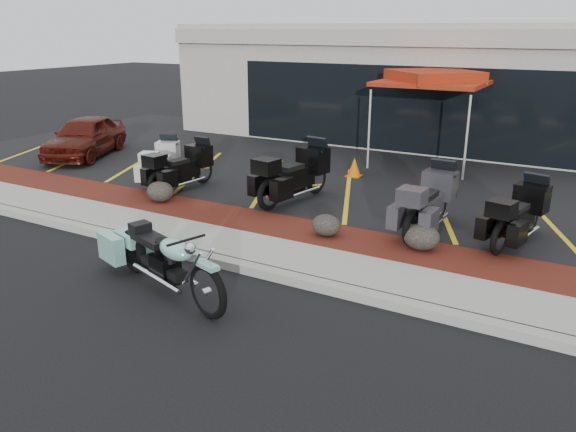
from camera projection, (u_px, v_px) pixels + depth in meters
The scene contains 18 objects.
ground at pixel (202, 289), 8.73m from camera, with size 90.00×90.00×0.00m, color black.
curb at pixel (235, 265), 9.45m from camera, with size 24.00×0.25×0.15m, color gray.
sidewalk at pixel (257, 251), 10.03m from camera, with size 24.00×1.20×0.15m, color gray.
mulch_bed at pixel (290, 231), 11.02m from camera, with size 24.00×1.20×0.16m, color #3C100D.
upper_lot at pixel (385, 173), 15.48m from camera, with size 26.00×9.60×0.15m, color black.
dealership_building at pixel (449, 83), 20.04m from camera, with size 18.00×8.16×4.00m.
boulder_left at pixel (160, 192), 12.56m from camera, with size 0.64×0.54×0.46m, color black.
boulder_mid at pixel (326, 225), 10.50m from camera, with size 0.57×0.47×0.40m, color black.
boulder_right at pixel (421, 237), 9.83m from camera, with size 0.66×0.55×0.46m, color black.
hero_cruiser at pixel (208, 283), 7.70m from camera, with size 3.06×0.78×1.08m, color #7EC4B0, non-canonical shape.
touring_white at pixel (170, 155), 14.62m from camera, with size 1.95×0.74×1.13m, color silver, non-canonical shape.
touring_black_front at pixel (203, 160), 13.96m from camera, with size 2.05×0.78×1.19m, color black, non-canonical shape.
touring_black_mid at pixel (316, 165), 13.07m from camera, with size 2.32×0.89×1.35m, color black, non-canonical shape.
touring_grey at pixel (441, 190), 11.20m from camera, with size 2.18×0.83×1.27m, color #323237, non-canonical shape.
touring_black_rear at pixel (533, 204), 10.52m from camera, with size 2.02×0.77×1.17m, color black, non-canonical shape.
parked_car at pixel (85, 137), 16.93m from camera, with size 1.43×3.55×1.21m, color #451109.
traffic_cone at pixel (354, 167), 14.74m from camera, with size 0.36×0.36×0.49m, color #CE5E06.
popup_canopy at pixel (434, 79), 15.41m from camera, with size 3.73×3.73×2.62m.
Camera 1 is at (5.05, -6.24, 3.86)m, focal length 35.00 mm.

